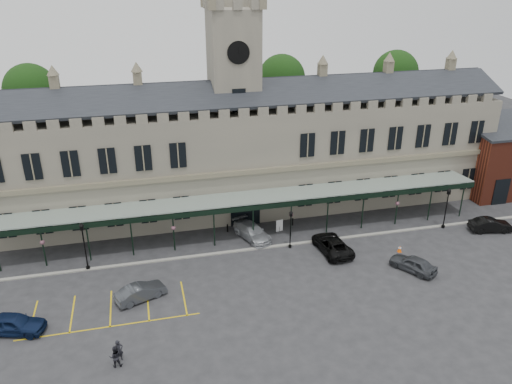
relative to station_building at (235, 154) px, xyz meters
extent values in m
plane|color=#28282B|center=(0.00, -15.91, -6.47)|extent=(140.00, 140.00, 0.00)
cube|color=#6A6558|center=(0.00, 0.09, -0.47)|extent=(60.00, 10.00, 12.00)
cube|color=#645D48|center=(0.00, -5.09, -0.27)|extent=(60.00, 0.35, 0.50)
cube|color=black|center=(0.00, -2.41, 7.33)|extent=(60.00, 4.77, 2.20)
cube|color=black|center=(0.00, 2.59, 7.33)|extent=(60.00, 4.77, 2.20)
cube|color=black|center=(0.00, -5.01, -4.57)|extent=(3.20, 0.18, 3.80)
cube|color=#6A6558|center=(0.00, 0.09, 4.53)|extent=(5.00, 5.00, 22.00)
cylinder|color=silver|center=(0.00, -2.47, 11.53)|extent=(2.20, 0.12, 2.20)
cylinder|color=black|center=(0.00, -2.54, 11.53)|extent=(2.30, 0.04, 2.30)
cube|color=black|center=(0.00, -2.47, 6.53)|extent=(1.40, 0.12, 2.80)
cube|color=#8C9E93|center=(0.00, -6.91, -2.37)|extent=(50.00, 4.00, 0.40)
cube|color=black|center=(0.00, -8.91, -2.62)|extent=(50.00, 0.18, 0.50)
cube|color=maroon|center=(34.00, -2.91, -2.47)|extent=(12.00, 8.00, 8.00)
cube|color=gray|center=(0.00, -10.41, -6.41)|extent=(60.00, 0.40, 0.12)
cylinder|color=#332314|center=(-22.00, 9.09, -0.47)|extent=(0.70, 0.70, 12.00)
sphere|color=black|center=(-22.00, 9.09, 6.53)|extent=(6.00, 6.00, 6.00)
cylinder|color=#332314|center=(8.00, 9.09, -0.47)|extent=(0.70, 0.70, 12.00)
sphere|color=black|center=(8.00, 9.09, 6.53)|extent=(6.00, 6.00, 6.00)
cylinder|color=#332314|center=(24.00, 9.09, -0.47)|extent=(0.70, 0.70, 12.00)
sphere|color=black|center=(24.00, 9.09, 6.53)|extent=(6.00, 6.00, 6.00)
cylinder|color=black|center=(-16.16, -10.36, -6.31)|extent=(0.38, 0.38, 0.32)
cylinder|color=black|center=(-16.16, -10.36, -4.36)|extent=(0.13, 0.13, 4.22)
cube|color=black|center=(-16.16, -10.36, -2.09)|extent=(0.30, 0.30, 0.42)
cone|color=black|center=(-16.16, -10.36, -1.72)|extent=(0.46, 0.46, 0.32)
cylinder|color=black|center=(3.26, -10.90, -6.33)|extent=(0.32, 0.32, 0.27)
cylinder|color=black|center=(3.26, -10.90, -4.69)|extent=(0.11, 0.11, 3.56)
cube|color=black|center=(3.26, -10.90, -2.78)|extent=(0.25, 0.25, 0.36)
cone|color=black|center=(3.26, -10.90, -2.47)|extent=(0.39, 0.39, 0.27)
cylinder|color=black|center=(20.63, -10.74, -6.32)|extent=(0.36, 0.36, 0.30)
cylinder|color=black|center=(20.63, -10.74, -4.46)|extent=(0.12, 0.12, 4.01)
cube|color=black|center=(20.63, -10.74, -2.31)|extent=(0.28, 0.28, 0.40)
cone|color=black|center=(20.63, -10.74, -1.96)|extent=(0.44, 0.44, 0.30)
cube|color=#FF5808|center=(13.53, -14.27, -6.45)|extent=(0.36, 0.36, 0.04)
cone|color=#FF5808|center=(13.53, -14.27, -6.13)|extent=(0.42, 0.42, 0.67)
cylinder|color=silver|center=(13.53, -14.27, -6.04)|extent=(0.28, 0.28, 0.10)
cylinder|color=black|center=(3.20, -7.30, -6.19)|extent=(0.07, 0.07, 0.55)
cube|color=silver|center=(3.20, -7.30, -5.81)|extent=(0.77, 0.17, 1.32)
cylinder|color=black|center=(-2.20, -6.15, -6.03)|extent=(0.16, 0.16, 0.88)
cylinder|color=black|center=(4.97, -6.37, -6.04)|extent=(0.15, 0.15, 0.86)
imported|color=#0D1A3A|center=(-21.00, -18.27, -5.67)|extent=(5.00, 3.08, 1.59)
imported|color=#383B40|center=(-11.50, -16.22, -5.76)|extent=(4.52, 3.02, 1.41)
imported|color=#A7AAAF|center=(0.02, -8.12, -5.71)|extent=(3.75, 5.62, 1.51)
imported|color=black|center=(7.05, -12.59, -5.70)|extent=(2.97, 5.69, 1.53)
imported|color=#383B40|center=(13.00, -17.64, -5.73)|extent=(3.75, 4.59, 1.47)
imported|color=black|center=(25.00, -12.62, -5.74)|extent=(4.63, 2.34, 1.46)
imported|color=black|center=(-13.20, -23.30, -5.61)|extent=(0.75, 0.66, 1.72)
imported|color=black|center=(-13.45, -23.81, -5.63)|extent=(0.82, 0.65, 1.68)
camera|label=1|loc=(-10.37, -52.44, 18.70)|focal=35.00mm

